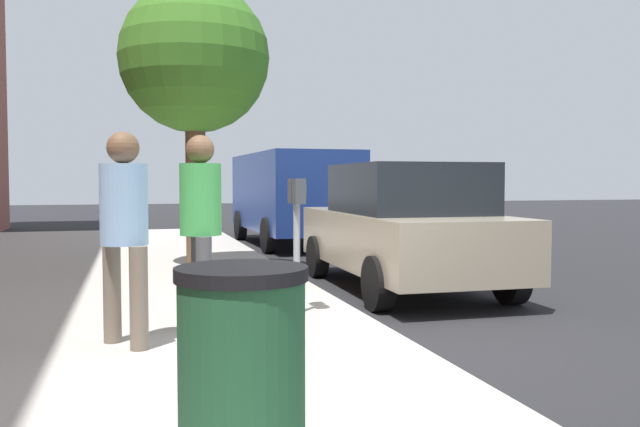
# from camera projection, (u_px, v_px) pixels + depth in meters

# --- Properties ---
(ground_plane) EXTENTS (80.00, 80.00, 0.00)m
(ground_plane) POSITION_uv_depth(u_px,v_px,m) (402.00, 352.00, 5.94)
(ground_plane) COLOR #232326
(ground_plane) RESTS_ON ground
(sidewalk_slab) EXTENTS (28.00, 6.00, 0.15)m
(sidewalk_slab) POSITION_uv_depth(u_px,v_px,m) (44.00, 369.00, 5.12)
(sidewalk_slab) COLOR #B7B2A8
(sidewalk_slab) RESTS_ON ground_plane
(parking_meter) EXTENTS (0.36, 0.12, 1.41)m
(parking_meter) POSITION_uv_depth(u_px,v_px,m) (297.00, 216.00, 6.87)
(parking_meter) COLOR gray
(parking_meter) RESTS_ON sidewalk_slab
(pedestrian_at_meter) EXTENTS (0.55, 0.40, 1.82)m
(pedestrian_at_meter) POSITION_uv_depth(u_px,v_px,m) (201.00, 212.00, 6.33)
(pedestrian_at_meter) COLOR #47474C
(pedestrian_at_meter) RESTS_ON sidewalk_slab
(pedestrian_bystander) EXTENTS (0.47, 0.39, 1.79)m
(pedestrian_bystander) POSITION_uv_depth(u_px,v_px,m) (124.00, 220.00, 5.50)
(pedestrian_bystander) COLOR #726656
(pedestrian_bystander) RESTS_ON sidewalk_slab
(parked_sedan_near) EXTENTS (4.43, 2.03, 1.77)m
(parked_sedan_near) POSITION_uv_depth(u_px,v_px,m) (404.00, 226.00, 9.29)
(parked_sedan_near) COLOR gray
(parked_sedan_near) RESTS_ON ground_plane
(parked_van_far) EXTENTS (5.24, 2.20, 2.18)m
(parked_van_far) POSITION_uv_depth(u_px,v_px,m) (292.00, 193.00, 15.84)
(parked_van_far) COLOR navy
(parked_van_far) RESTS_ON ground_plane
(street_tree) EXTENTS (2.38, 2.38, 4.53)m
(street_tree) POSITION_uv_depth(u_px,v_px,m) (195.00, 60.00, 10.50)
(street_tree) COLOR brown
(street_tree) RESTS_ON sidewalk_slab
(trash_bin) EXTENTS (0.59, 0.59, 1.01)m
(trash_bin) POSITION_uv_depth(u_px,v_px,m) (242.00, 380.00, 2.92)
(trash_bin) COLOR #1E4C2D
(trash_bin) RESTS_ON sidewalk_slab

